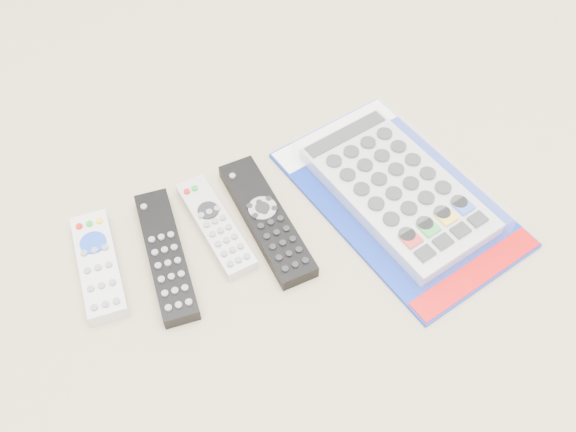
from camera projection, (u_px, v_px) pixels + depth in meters
name	position (u px, v px, depth m)	size (l,w,h in m)	color
remote_small_grey	(99.00, 265.00, 0.84)	(0.07, 0.17, 0.02)	silver
remote_slim_black	(166.00, 255.00, 0.85)	(0.07, 0.21, 0.02)	black
remote_silver_dvd	(216.00, 225.00, 0.88)	(0.05, 0.17, 0.02)	silver
remote_large_black	(267.00, 220.00, 0.88)	(0.05, 0.22, 0.02)	black
jumbo_remote_packaged	(398.00, 188.00, 0.90)	(0.26, 0.38, 0.05)	#0E299A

